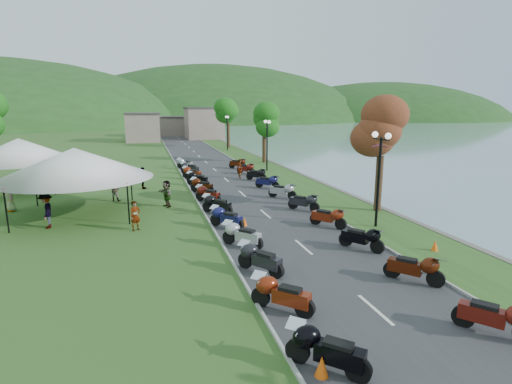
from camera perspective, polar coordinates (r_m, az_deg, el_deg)
road at (r=41.23m, az=-5.92°, el=3.17°), size 7.00×120.00×0.02m
hills_backdrop at (r=200.40m, az=-13.80°, el=9.89°), size 360.00×120.00×76.00m
far_building at (r=85.40m, az=-12.49°, el=9.20°), size 18.00×16.00×5.00m
moto_row_left at (r=21.23m, az=-4.14°, el=-3.77°), size 2.60×45.18×1.10m
moto_row_right at (r=24.88m, az=6.64°, el=-1.45°), size 2.60×38.24×1.10m
vendor_tent_main at (r=25.89m, az=-24.23°, el=1.37°), size 5.92×5.92×4.00m
vendor_tent_side at (r=35.73m, az=-30.52°, el=3.43°), size 5.51×5.51×4.00m
tree_lakeside at (r=25.35m, az=17.42°, el=5.97°), size 2.79×2.79×7.76m
pedestrian_a at (r=21.91m, az=-16.73°, el=-5.25°), size 0.71×0.67×1.57m
pedestrian_b at (r=29.10m, az=-19.41°, el=-1.20°), size 0.91×0.73×1.66m
pedestrian_c at (r=24.11m, az=-27.56°, el=-4.56°), size 0.68×1.29×1.91m
traffic_cone_near at (r=10.48m, az=9.38°, el=-23.40°), size 0.35×0.35×0.54m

